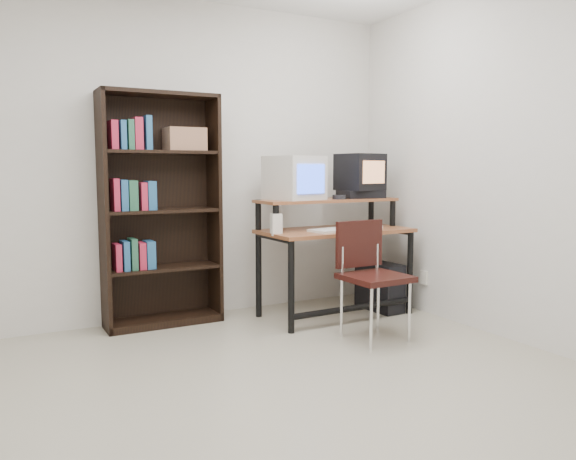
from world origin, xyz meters
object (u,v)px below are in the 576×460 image
pc_tower (380,286)px  computer_desk (334,234)px  bookshelf (160,208)px  crt_tv (360,172)px  crt_monitor (294,179)px  school_chair (369,267)px

pc_tower → computer_desk: bearing=169.3°
bookshelf → crt_tv: bearing=-11.0°
crt_tv → bookshelf: 1.74m
pc_tower → crt_monitor: bearing=161.7°
crt_tv → bookshelf: size_ratio=0.21×
computer_desk → crt_monitor: size_ratio=2.68×
crt_monitor → bookshelf: (-1.06, 0.27, -0.22)m
computer_desk → bookshelf: bearing=161.6°
bookshelf → pc_tower: bearing=-15.1°
bookshelf → computer_desk: bearing=-17.4°
school_chair → pc_tower: bearing=44.8°
school_chair → bookshelf: (-1.24, 1.08, 0.41)m
crt_monitor → pc_tower: bearing=-28.4°
pc_tower → bookshelf: 2.00m
computer_desk → crt_tv: 0.62m
crt_tv → pc_tower: bearing=-62.6°
computer_desk → school_chair: bearing=-102.0°
pc_tower → school_chair: (-0.57, -0.61, 0.32)m
computer_desk → bookshelf: size_ratio=0.70×
crt_monitor → school_chair: crt_monitor is taller
school_chair → crt_monitor: bearing=100.1°
computer_desk → crt_tv: (0.33, 0.10, 0.52)m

